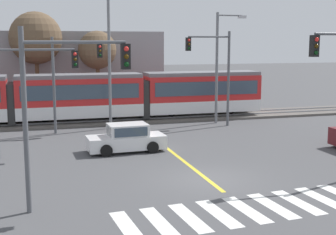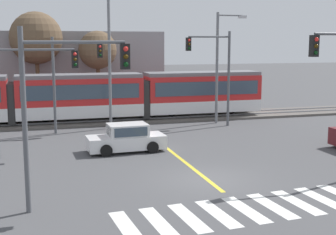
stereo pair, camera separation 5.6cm
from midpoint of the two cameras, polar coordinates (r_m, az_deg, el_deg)
ground_plane at (r=20.55m, az=4.88°, el=-7.55°), size 200.00×200.00×0.00m
track_bed at (r=35.60m, az=-4.39°, el=-0.24°), size 120.00×4.00×0.18m
rail_near at (r=34.88m, az=-4.15°, el=-0.20°), size 120.00×0.08×0.10m
rail_far at (r=36.27m, az=-4.63°, el=0.15°), size 120.00×0.08×0.10m
light_rail_tram at (r=34.75m, az=-10.66°, el=2.65°), size 28.00×2.64×3.43m
crosswalk_stripe_0 at (r=15.60m, az=-4.99°, el=-13.09°), size 0.78×2.83×0.01m
crosswalk_stripe_1 at (r=15.90m, az=-1.07°, el=-12.61°), size 0.78×2.83×0.01m
crosswalk_stripe_2 at (r=16.27m, az=2.66°, el=-12.09°), size 0.78×2.83×0.01m
crosswalk_stripe_3 at (r=16.71m, az=6.20°, el=-11.55°), size 0.78×2.83×0.01m
crosswalk_stripe_4 at (r=17.21m, az=9.54°, el=-11.00°), size 0.78×2.83×0.01m
crosswalk_stripe_5 at (r=17.76m, az=12.66°, el=-10.46°), size 0.78×2.83×0.01m
crosswalk_stripe_6 at (r=18.36m, az=15.58°, el=-9.91°), size 0.78×2.83×0.01m
crosswalk_stripe_7 at (r=19.01m, az=18.30°, el=-9.39°), size 0.78×2.83×0.01m
lane_centre_line at (r=26.14m, az=0.08°, el=-3.86°), size 0.20×15.88×0.01m
sedan_crossing at (r=25.57m, az=-5.04°, el=-2.59°), size 4.26×2.04×1.52m
traffic_light_near_left at (r=16.50m, az=-12.94°, el=3.00°), size 3.75×0.38×6.43m
traffic_light_far_left at (r=30.99m, az=-11.80°, el=5.64°), size 3.25×0.38×6.23m
traffic_light_far_right at (r=32.81m, az=5.87°, el=6.42°), size 3.25×0.38×6.65m
traffic_light_mid_left at (r=24.86m, az=-17.04°, el=4.36°), size 4.25×0.38×6.04m
street_lamp_centre at (r=32.09m, az=-6.83°, el=8.04°), size 1.98×0.28×9.47m
street_lamp_east at (r=34.29m, az=6.41°, el=6.92°), size 2.29×0.28×8.00m
bare_tree_west at (r=39.00m, az=-15.75°, el=9.28°), size 4.15×4.15×8.30m
bare_tree_east at (r=38.75m, az=-8.54°, el=8.08°), size 3.10×3.10×6.82m
building_backdrop_far at (r=43.01m, az=-13.32°, el=5.60°), size 18.18×6.00×6.80m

